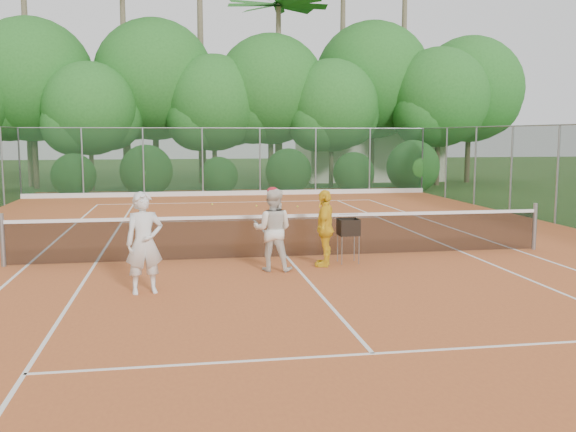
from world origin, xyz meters
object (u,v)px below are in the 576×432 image
(player_white, at_px, (144,243))
(ball_hopper, at_px, (348,228))
(player_center_grp, at_px, (273,229))
(player_yellow, at_px, (325,228))

(player_white, bearing_deg, ball_hopper, 13.15)
(player_white, bearing_deg, player_center_grp, 18.78)
(player_white, relative_size, ball_hopper, 1.85)
(player_center_grp, relative_size, ball_hopper, 1.78)
(player_white, bearing_deg, player_yellow, 13.69)
(player_white, distance_m, player_center_grp, 2.83)
(player_center_grp, height_order, player_yellow, player_center_grp)
(player_yellow, height_order, ball_hopper, player_yellow)
(player_yellow, bearing_deg, player_center_grp, -55.67)
(ball_hopper, bearing_deg, player_yellow, -135.31)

